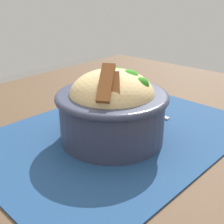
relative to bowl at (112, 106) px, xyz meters
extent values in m
cube|color=#4C3826|center=(0.02, 0.04, -0.08)|extent=(1.08, 0.84, 0.04)
cylinder|color=#412F20|center=(0.50, 0.39, -0.47)|extent=(0.04, 0.04, 0.74)
cube|color=navy|center=(0.02, 0.01, -0.06)|extent=(0.49, 0.37, 0.00)
cylinder|color=#2D3347|center=(0.00, 0.00, -0.02)|extent=(0.18, 0.18, 0.08)
torus|color=#2D3347|center=(0.00, 0.00, 0.02)|extent=(0.19, 0.19, 0.01)
ellipsoid|color=tan|center=(0.00, 0.00, 0.02)|extent=(0.19, 0.19, 0.09)
sphere|color=#2B7D1C|center=(0.02, -0.04, 0.04)|extent=(0.03, 0.03, 0.03)
sphere|color=#2B7D1C|center=(0.02, 0.01, 0.04)|extent=(0.04, 0.04, 0.04)
sphere|color=#2B7D1C|center=(0.02, -0.02, 0.04)|extent=(0.04, 0.04, 0.04)
cylinder|color=orange|center=(0.01, 0.01, 0.04)|extent=(0.03, 0.01, 0.01)
cylinder|color=orange|center=(-0.01, 0.00, 0.04)|extent=(0.02, 0.03, 0.01)
cube|color=brown|center=(-0.04, -0.02, 0.06)|extent=(0.06, 0.04, 0.05)
cube|color=brown|center=(-0.03, -0.03, 0.05)|extent=(0.04, 0.04, 0.04)
cube|color=silver|center=(0.13, 0.00, -0.06)|extent=(0.01, 0.07, 0.00)
cube|color=silver|center=(0.13, 0.04, -0.06)|extent=(0.01, 0.01, 0.00)
cube|color=silver|center=(0.13, 0.06, -0.06)|extent=(0.02, 0.03, 0.00)
cube|color=silver|center=(0.14, 0.08, -0.06)|extent=(0.00, 0.02, 0.00)
cube|color=silver|center=(0.14, 0.08, -0.06)|extent=(0.00, 0.02, 0.00)
cube|color=silver|center=(0.13, 0.08, -0.06)|extent=(0.00, 0.02, 0.00)
cube|color=silver|center=(0.13, 0.08, -0.06)|extent=(0.00, 0.02, 0.00)
camera|label=1|loc=(-0.34, -0.30, 0.18)|focal=46.76mm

